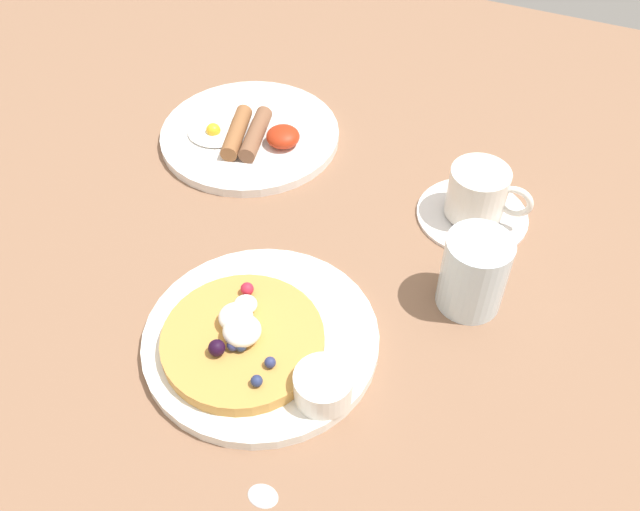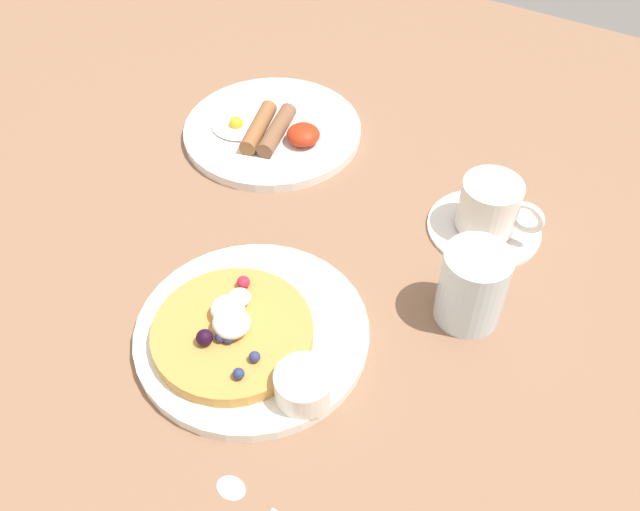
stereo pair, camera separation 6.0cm
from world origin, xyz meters
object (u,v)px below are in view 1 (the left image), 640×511
object	(u,v)px
coffee_saucer	(472,214)
teaspoon	(293,509)
breakfast_plate	(250,135)
water_glass	(474,273)
pancake_plate	(261,339)
coffee_cup	(479,192)
syrup_ramekin	(323,386)

from	to	relation	value
coffee_saucer	teaspoon	size ratio (longest dim) A/B	0.97
breakfast_plate	water_glass	distance (cm)	39.20
pancake_plate	teaspoon	size ratio (longest dim) A/B	1.74
pancake_plate	coffee_saucer	world-z (taller)	pancake_plate
breakfast_plate	coffee_saucer	xyz separation A→B (cm)	(32.42, -2.99, -0.21)
pancake_plate	breakfast_plate	bearing A→B (deg)	119.33
coffee_cup	water_glass	size ratio (longest dim) A/B	1.12
syrup_ramekin	coffee_cup	bearing A→B (deg)	77.95
syrup_ramekin	coffee_cup	size ratio (longest dim) A/B	0.56
breakfast_plate	coffee_saucer	distance (cm)	32.56
water_glass	teaspoon	bearing A→B (deg)	-104.86
breakfast_plate	coffee_cup	world-z (taller)	coffee_cup
syrup_ramekin	breakfast_plate	distance (cm)	43.17
syrup_ramekin	teaspoon	distance (cm)	11.40
pancake_plate	breakfast_plate	distance (cm)	34.97
pancake_plate	water_glass	size ratio (longest dim) A/B	2.68
pancake_plate	coffee_cup	bearing A→B (deg)	60.61
breakfast_plate	water_glass	xyz separation A→B (cm)	(35.45, -16.27, 3.94)
breakfast_plate	pancake_plate	bearing A→B (deg)	-60.67
breakfast_plate	water_glass	size ratio (longest dim) A/B	2.69
breakfast_plate	teaspoon	size ratio (longest dim) A/B	1.74
pancake_plate	syrup_ramekin	size ratio (longest dim) A/B	4.29
pancake_plate	water_glass	distance (cm)	23.52
syrup_ramekin	water_glass	distance (cm)	20.61
coffee_cup	teaspoon	distance (cm)	42.85
pancake_plate	coffee_cup	distance (cm)	31.74
syrup_ramekin	breakfast_plate	bearing A→B (deg)	126.92
coffee_saucer	teaspoon	world-z (taller)	coffee_saucer
coffee_saucer	water_glass	bearing A→B (deg)	-77.15
syrup_ramekin	water_glass	bearing A→B (deg)	62.28
coffee_saucer	teaspoon	xyz separation A→B (cm)	(-4.69, -42.40, -0.18)
coffee_cup	coffee_saucer	bearing A→B (deg)	176.73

